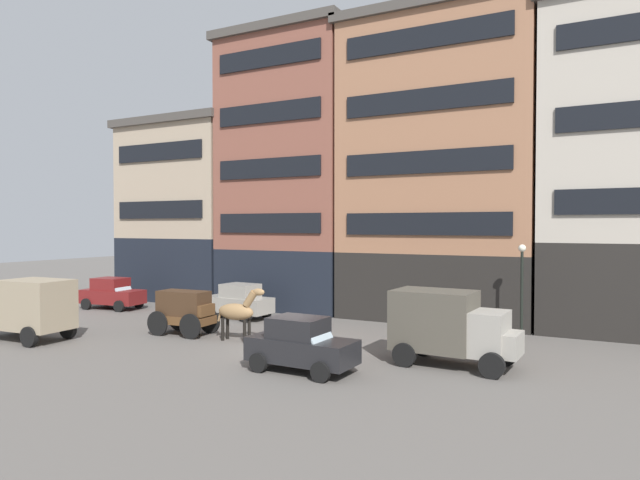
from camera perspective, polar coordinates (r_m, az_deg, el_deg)
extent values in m
plane|color=#605B56|center=(22.48, -3.43, -11.17)|extent=(120.00, 120.00, 0.00)
cube|color=black|center=(39.14, -12.73, -2.76)|extent=(8.21, 6.56, 4.10)
cube|color=tan|center=(39.13, -12.78, 5.59)|extent=(8.21, 6.56, 7.30)
cube|color=#47423D|center=(39.61, -12.81, 11.23)|extent=(8.71, 7.06, 0.50)
cube|color=black|center=(36.58, -16.17, 2.99)|extent=(6.89, 0.12, 1.10)
cube|color=black|center=(36.86, -16.21, 8.68)|extent=(6.89, 0.12, 1.10)
cube|color=black|center=(34.40, -2.25, -3.80)|extent=(7.93, 6.56, 3.51)
cube|color=brown|center=(34.59, -2.26, 9.44)|extent=(7.93, 6.56, 12.39)
cube|color=#47423D|center=(36.05, -2.27, 19.63)|extent=(8.43, 7.06, 0.50)
cube|color=black|center=(31.41, -5.31, 1.73)|extent=(6.66, 0.12, 1.10)
cube|color=black|center=(31.58, -5.33, 7.36)|extent=(6.66, 0.12, 1.10)
cube|color=black|center=(32.04, -5.34, 12.88)|extent=(6.66, 0.12, 1.10)
cube|color=black|center=(32.79, -5.35, 18.19)|extent=(6.66, 0.12, 1.10)
cube|color=black|center=(30.89, 12.45, -4.44)|extent=(9.84, 6.56, 3.50)
cube|color=#9E6B4C|center=(31.07, 12.53, 9.96)|extent=(9.84, 6.56, 12.03)
cube|color=#47423D|center=(32.59, 12.60, 20.92)|extent=(10.34, 7.06, 0.50)
cube|color=black|center=(27.53, 10.64, 1.64)|extent=(8.26, 0.12, 1.10)
cube|color=black|center=(27.70, 10.67, 7.87)|extent=(8.26, 0.12, 1.10)
cube|color=black|center=(28.19, 10.70, 13.96)|extent=(8.26, 0.12, 1.10)
cube|color=black|center=(28.99, 10.73, 19.77)|extent=(8.26, 0.12, 1.10)
cube|color=brown|center=(26.05, -13.80, -7.89)|extent=(2.77, 1.45, 0.36)
cube|color=#3D2819|center=(25.94, -13.81, -6.29)|extent=(2.35, 1.23, 1.10)
cube|color=brown|center=(25.29, -11.76, -7.06)|extent=(0.46, 1.06, 0.50)
cylinder|color=black|center=(26.10, -11.26, -8.19)|extent=(1.10, 0.14, 1.10)
cylinder|color=black|center=(24.98, -13.19, -8.64)|extent=(1.10, 0.14, 1.10)
cylinder|color=black|center=(27.18, -14.36, -7.82)|extent=(1.10, 0.14, 1.10)
cylinder|color=black|center=(26.11, -16.34, -8.22)|extent=(1.10, 0.14, 1.10)
ellipsoid|color=#937047|center=(24.16, -8.62, -7.28)|extent=(1.73, 0.70, 0.70)
cylinder|color=#937047|center=(23.69, -7.16, -5.99)|extent=(0.68, 0.36, 0.76)
ellipsoid|color=#937047|center=(23.44, -6.33, -5.32)|extent=(0.57, 0.27, 0.30)
cylinder|color=#937047|center=(24.63, -10.21, -7.47)|extent=(0.27, 0.11, 0.65)
cylinder|color=black|center=(24.14, -7.27, -9.14)|extent=(0.14, 0.14, 0.95)
cylinder|color=black|center=(23.85, -7.74, -9.28)|extent=(0.14, 0.14, 0.95)
cylinder|color=black|center=(24.73, -9.46, -8.89)|extent=(0.14, 0.14, 0.95)
cylinder|color=black|center=(24.44, -9.94, -9.02)|extent=(0.14, 0.14, 0.95)
cube|color=gray|center=(19.92, 16.59, -9.14)|extent=(1.48, 1.76, 1.50)
cube|color=gray|center=(19.82, 18.58, -10.10)|extent=(0.97, 1.49, 0.80)
cube|color=#4C473D|center=(20.37, 11.63, -8.02)|extent=(2.89, 2.03, 2.10)
cube|color=silver|center=(19.77, 17.87, -8.50)|extent=(0.26, 1.37, 0.64)
cylinder|color=black|center=(20.90, 18.43, -11.04)|extent=(0.85, 0.26, 0.84)
cylinder|color=black|center=(19.09, 17.21, -12.23)|extent=(0.85, 0.26, 0.84)
cylinder|color=black|center=(21.71, 10.54, -10.51)|extent=(0.85, 0.26, 0.84)
cylinder|color=black|center=(19.98, 8.63, -11.56)|extent=(0.85, 0.26, 0.84)
cube|color=gray|center=(28.12, -29.36, -6.17)|extent=(1.50, 1.78, 1.50)
cube|color=gray|center=(26.66, -27.07, -5.90)|extent=(2.91, 2.06, 2.10)
cube|color=silver|center=(28.45, -29.91, -5.58)|extent=(0.27, 1.37, 0.64)
cylinder|color=black|center=(29.15, -28.35, -7.58)|extent=(0.85, 0.27, 0.84)
cylinder|color=black|center=(25.67, -27.67, -8.79)|extent=(0.85, 0.27, 0.84)
cylinder|color=black|center=(26.85, -24.43, -8.30)|extent=(0.85, 0.27, 0.84)
cube|color=gray|center=(30.04, -8.39, -6.55)|extent=(3.79, 1.81, 0.80)
cube|color=gray|center=(29.85, -8.17, -5.15)|extent=(1.88, 1.54, 0.70)
cube|color=silver|center=(30.40, -9.42, -5.28)|extent=(0.41, 1.33, 0.56)
cylinder|color=black|center=(30.25, -11.18, -7.28)|extent=(0.67, 0.22, 0.66)
cylinder|color=black|center=(31.49, -9.10, -6.92)|extent=(0.67, 0.22, 0.66)
cylinder|color=black|center=(28.70, -7.60, -7.73)|extent=(0.67, 0.22, 0.66)
cylinder|color=black|center=(30.02, -5.58, -7.32)|extent=(0.67, 0.22, 0.66)
cube|color=black|center=(19.09, -1.87, -11.21)|extent=(3.75, 1.72, 0.80)
cube|color=black|center=(19.02, -2.26, -8.95)|extent=(1.85, 1.50, 0.70)
cube|color=silver|center=(18.61, -0.01, -9.58)|extent=(0.38, 1.32, 0.56)
cylinder|color=black|center=(19.32, 2.57, -12.27)|extent=(0.67, 0.20, 0.66)
cylinder|color=black|center=(17.89, 0.04, -13.39)|extent=(0.67, 0.20, 0.66)
cylinder|color=black|center=(20.50, -3.53, -11.47)|extent=(0.67, 0.20, 0.66)
cylinder|color=black|center=(19.15, -6.36, -12.40)|extent=(0.67, 0.20, 0.66)
cube|color=maroon|center=(35.20, -20.50, -5.45)|extent=(3.86, 2.02, 0.80)
cube|color=maroon|center=(35.21, -20.69, -4.22)|extent=(1.96, 1.64, 0.70)
cube|color=silver|center=(34.67, -19.64, -4.51)|extent=(0.49, 1.34, 0.56)
cylinder|color=black|center=(35.11, -18.10, -6.10)|extent=(0.68, 0.26, 0.66)
cylinder|color=black|center=(33.83, -19.91, -6.40)|extent=(0.68, 0.26, 0.66)
cylinder|color=black|center=(36.66, -21.03, -5.81)|extent=(0.68, 0.26, 0.66)
cylinder|color=black|center=(35.44, -22.86, -6.08)|extent=(0.68, 0.26, 0.66)
cylinder|color=black|center=(25.42, 19.98, -5.43)|extent=(0.12, 0.12, 3.80)
sphere|color=silver|center=(25.26, 20.02, -0.79)|extent=(0.32, 0.32, 0.32)
cylinder|color=maroon|center=(25.32, 17.25, -8.99)|extent=(0.24, 0.24, 0.70)
sphere|color=maroon|center=(25.26, 17.26, -8.16)|extent=(0.22, 0.22, 0.22)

